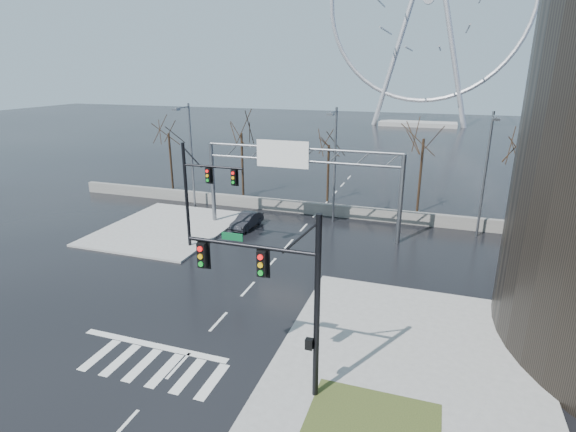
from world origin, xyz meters
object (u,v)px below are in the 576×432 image
at_px(signal_mast_near, 283,287).
at_px(car, 247,221).
at_px(signal_mast_far, 199,187).
at_px(sign_gantry, 296,171).
at_px(ferris_wheel, 428,8).

relative_size(signal_mast_near, car, 2.09).
height_order(signal_mast_far, car, signal_mast_far).
xyz_separation_m(sign_gantry, car, (-4.25, -0.50, -4.55)).
bearing_deg(sign_gantry, car, -173.26).
bearing_deg(ferris_wheel, sign_gantry, -93.84).
xyz_separation_m(ferris_wheel, car, (-9.63, -80.54, -25.50)).
bearing_deg(ferris_wheel, car, -96.82).
relative_size(signal_mast_far, car, 2.09).
xyz_separation_m(signal_mast_far, sign_gantry, (5.49, 6.00, 0.35)).
distance_m(sign_gantry, car, 6.25).
bearing_deg(signal_mast_near, signal_mast_far, 130.26).
bearing_deg(signal_mast_near, sign_gantry, 106.19).
distance_m(signal_mast_near, signal_mast_far, 17.03).
distance_m(signal_mast_near, sign_gantry, 19.79).
xyz_separation_m(sign_gantry, ferris_wheel, (5.38, 80.04, 20.95)).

